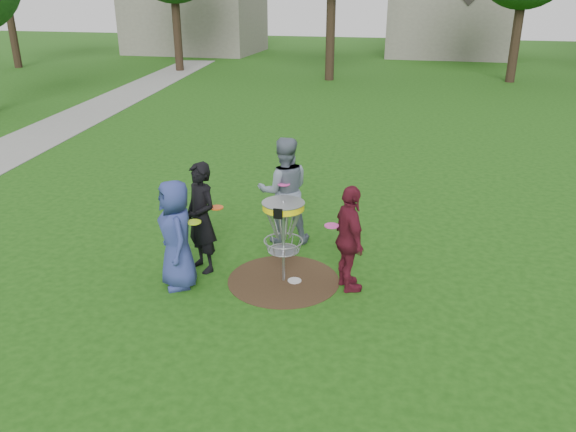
% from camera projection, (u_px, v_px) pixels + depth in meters
% --- Properties ---
extents(ground, '(100.00, 100.00, 0.00)m').
position_uv_depth(ground, '(284.00, 280.00, 9.03)').
color(ground, '#19470F').
rests_on(ground, ground).
extents(dirt_patch, '(1.80, 1.80, 0.01)m').
position_uv_depth(dirt_patch, '(284.00, 280.00, 9.03)').
color(dirt_patch, '#47331E').
rests_on(dirt_patch, ground).
extents(concrete_path, '(7.75, 39.92, 0.02)m').
position_uv_depth(concrete_path, '(49.00, 132.00, 18.44)').
color(concrete_path, '#9E9E99').
rests_on(concrete_path, ground).
extents(player_blue, '(0.94, 1.01, 1.74)m').
position_uv_depth(player_blue, '(176.00, 235.00, 8.57)').
color(player_blue, navy).
rests_on(player_blue, ground).
extents(player_black, '(0.80, 0.75, 1.84)m').
position_uv_depth(player_black, '(201.00, 218.00, 9.06)').
color(player_black, black).
rests_on(player_black, ground).
extents(player_grey, '(1.15, 1.03, 1.97)m').
position_uv_depth(player_grey, '(284.00, 191.00, 10.09)').
color(player_grey, slate).
rests_on(player_grey, ground).
extents(player_maroon, '(0.82, 1.07, 1.69)m').
position_uv_depth(player_maroon, '(350.00, 239.00, 8.47)').
color(player_maroon, maroon).
rests_on(player_maroon, ground).
extents(disc_on_grass, '(0.22, 0.22, 0.02)m').
position_uv_depth(disc_on_grass, '(295.00, 281.00, 8.99)').
color(disc_on_grass, silver).
rests_on(disc_on_grass, ground).
extents(disc_golf_basket, '(0.66, 0.67, 1.38)m').
position_uv_depth(disc_golf_basket, '(283.00, 222.00, 8.64)').
color(disc_golf_basket, '#9EA0A5').
rests_on(disc_golf_basket, ground).
extents(held_discs, '(2.27, 1.88, 0.19)m').
position_uv_depth(held_discs, '(257.00, 209.00, 8.91)').
color(held_discs, '#B7EB1A').
rests_on(held_discs, ground).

